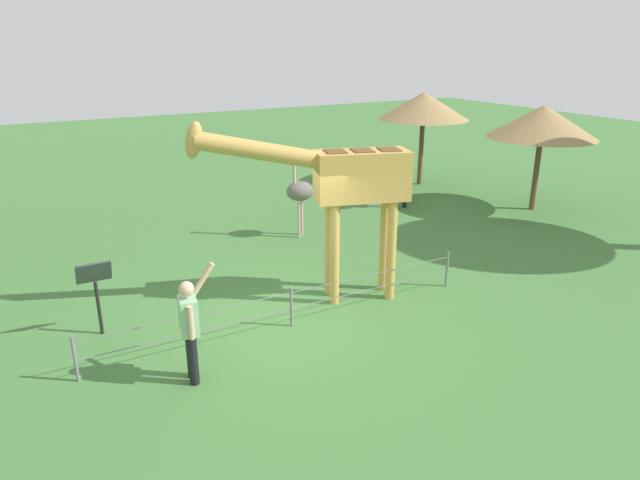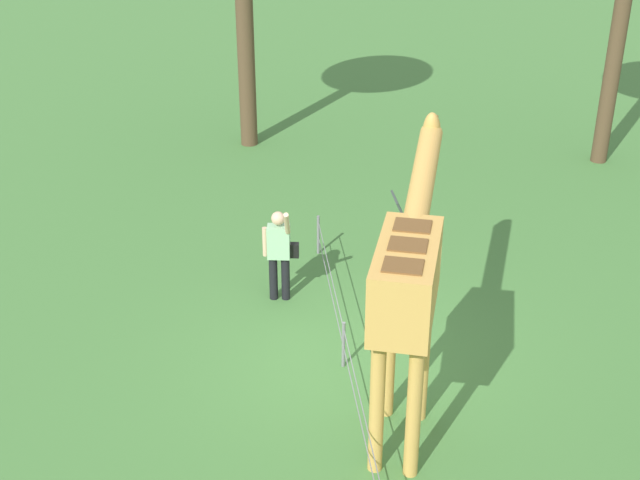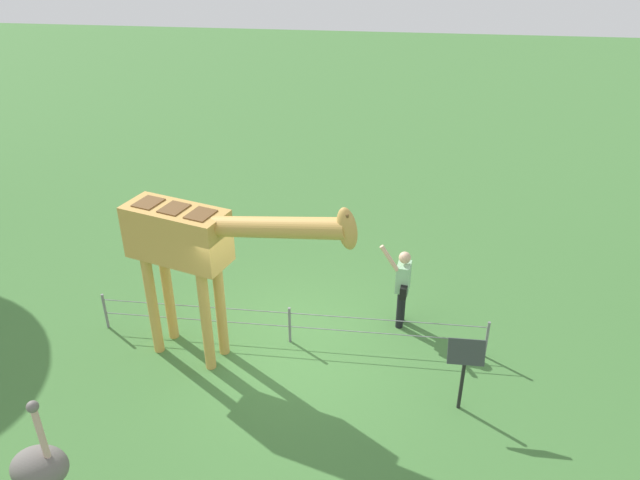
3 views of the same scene
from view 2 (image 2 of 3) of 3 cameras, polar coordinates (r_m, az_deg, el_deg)
name	(u,v)px [view 2 (image 2 of 3)]	position (r m, az deg, el deg)	size (l,w,h in m)	color
ground_plane	(356,365)	(12.78, 2.36, -8.24)	(60.00, 60.00, 0.00)	#427538
giraffe	(409,274)	(10.47, 5.87, -2.25)	(3.96, 1.66, 3.49)	gold
visitor	(279,250)	(13.90, -2.69, -0.68)	(0.61, 0.59, 1.76)	black
info_sign	(398,216)	(14.98, 5.18, 1.60)	(0.56, 0.21, 1.32)	black
wire_fence	(344,343)	(12.52, 1.56, -6.79)	(7.05, 0.05, 0.75)	slate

